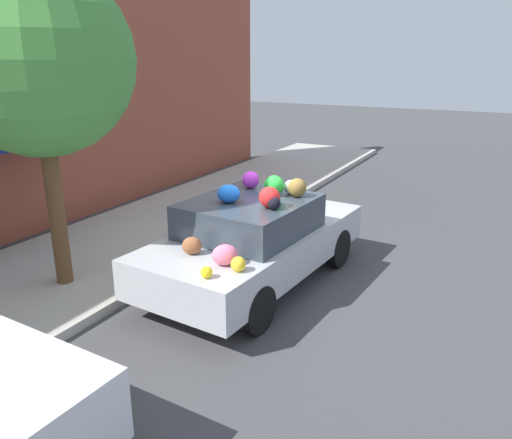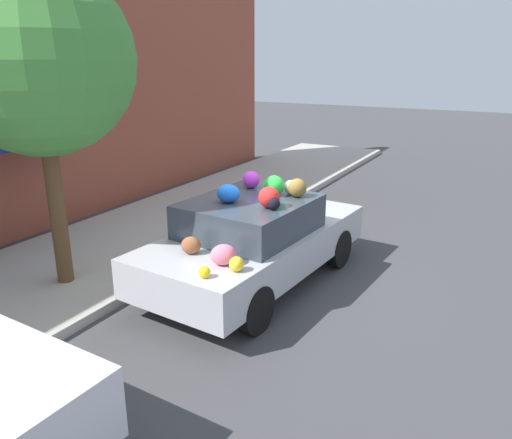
{
  "view_description": "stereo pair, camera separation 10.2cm",
  "coord_description": "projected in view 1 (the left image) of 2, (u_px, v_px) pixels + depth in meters",
  "views": [
    {
      "loc": [
        -6.44,
        -3.65,
        3.43
      ],
      "look_at": [
        0.0,
        -0.22,
        1.05
      ],
      "focal_mm": 35.0,
      "sensor_mm": 36.0,
      "label": 1
    },
    {
      "loc": [
        -6.39,
        -3.74,
        3.43
      ],
      "look_at": [
        0.0,
        -0.22,
        1.05
      ],
      "focal_mm": 35.0,
      "sensor_mm": 36.0,
      "label": 2
    }
  ],
  "objects": [
    {
      "name": "sidewalk_curb",
      "position": [
        118.0,
        247.0,
        9.28
      ],
      "size": [
        24.0,
        3.2,
        0.14
      ],
      "color": "#B2ADA3",
      "rests_on": "ground"
    },
    {
      "name": "art_car",
      "position": [
        255.0,
        238.0,
        7.73
      ],
      "size": [
        4.29,
        2.15,
        1.72
      ],
      "rotation": [
        0.0,
        0.0,
        -0.08
      ],
      "color": "#B7BABF",
      "rests_on": "ground"
    },
    {
      "name": "street_tree",
      "position": [
        37.0,
        60.0,
        6.67
      ],
      "size": [
        2.62,
        2.62,
        4.57
      ],
      "color": "brown",
      "rests_on": "sidewalk_curb"
    },
    {
      "name": "fire_hydrant",
      "position": [
        181.0,
        225.0,
        9.18
      ],
      "size": [
        0.2,
        0.2,
        0.7
      ],
      "color": "red",
      "rests_on": "sidewalk_curb"
    },
    {
      "name": "building_facade",
      "position": [
        11.0,
        87.0,
        9.3
      ],
      "size": [
        18.0,
        1.2,
        5.91
      ],
      "color": "#9E4C38",
      "rests_on": "ground"
    },
    {
      "name": "ground_plane",
      "position": [
        244.0,
        279.0,
        8.1
      ],
      "size": [
        60.0,
        60.0,
        0.0
      ],
      "primitive_type": "plane",
      "color": "#424244"
    }
  ]
}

